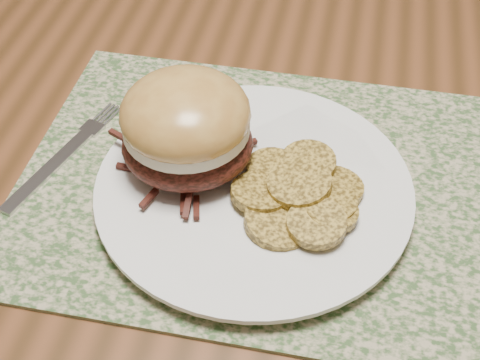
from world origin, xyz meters
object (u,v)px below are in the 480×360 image
at_px(dining_table, 404,116).
at_px(dinner_plate, 254,190).
at_px(fork, 65,154).
at_px(pork_sandwich, 186,127).

xyz_separation_m(dining_table, dinner_plate, (-0.14, -0.24, 0.09)).
xyz_separation_m(dinner_plate, fork, (-0.18, 0.02, -0.01)).
bearing_deg(dining_table, pork_sandwich, -131.82).
height_order(pork_sandwich, fork, pork_sandwich).
distance_m(dinner_plate, fork, 0.18).
relative_size(pork_sandwich, fork, 0.80).
height_order(dining_table, dinner_plate, dinner_plate).
xyz_separation_m(dining_table, fork, (-0.32, -0.22, 0.09)).
relative_size(dinner_plate, pork_sandwich, 2.01).
height_order(dinner_plate, fork, dinner_plate).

